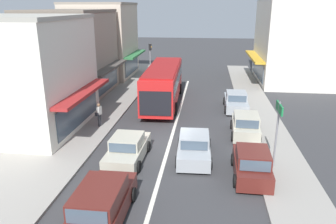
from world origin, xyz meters
The scene contains 18 objects.
ground_plane centered at (0.00, 0.00, 0.00)m, with size 140.00×140.00×0.00m, color #353538.
lane_centre_line centered at (0.00, 4.00, 0.00)m, with size 0.20×28.00×0.01m, color silver.
sidewalk_left centered at (-6.80, 6.00, 0.07)m, with size 5.20×44.00×0.14m, color gray.
kerb_right centered at (6.20, 6.00, 0.06)m, with size 2.80×44.00×0.12m, color gray.
shopfront_corner_near centered at (-10.18, 1.70, 3.75)m, with size 8.97×8.29×7.51m.
shopfront_mid_block centered at (-10.18, 10.62, 3.87)m, with size 7.15×9.00×7.75m.
shopfront_far_end centered at (-10.18, 19.34, 4.20)m, with size 7.98×7.81×8.42m.
building_right_far centered at (11.48, 19.09, 4.91)m, with size 8.67×10.09×9.84m.
city_bus centered at (-1.56, 8.96, 1.88)m, with size 2.98×10.93×3.23m.
sedan_behind_bus_mid centered at (1.57, -1.46, 0.66)m, with size 2.01×4.26×1.47m.
wagon_adjacent_lane_trail centered at (-1.72, -7.48, 0.75)m, with size 1.94×4.50×1.58m.
sedan_adjacent_lane_lead centered at (-1.99, -2.22, 0.66)m, with size 1.96×4.23×1.47m.
parked_hatchback_kerb_front centered at (4.46, -3.30, 0.71)m, with size 1.87×3.73×1.54m.
parked_hatchback_kerb_second centered at (4.70, 2.20, 0.71)m, with size 1.92×3.76×1.54m.
parked_sedan_kerb_third centered at (4.52, 7.94, 0.66)m, with size 1.90×4.20×1.47m.
traffic_light_downstreet centered at (-4.09, 16.90, 2.85)m, with size 0.33×0.24×4.20m.
directional_road_sign centered at (5.71, -2.22, 2.68)m, with size 0.10×1.40×3.60m.
pedestrian_with_handbag_near centered at (-5.11, 2.42, 1.07)m, with size 0.35×0.66×1.63m.
Camera 1 is at (2.16, -18.04, 8.06)m, focal length 35.00 mm.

